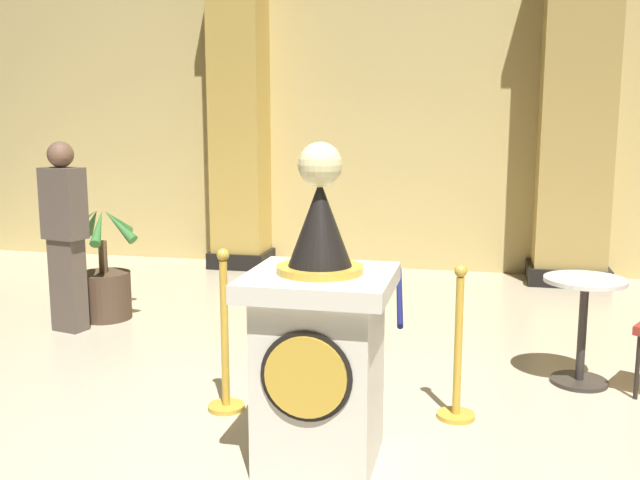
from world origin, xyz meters
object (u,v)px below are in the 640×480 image
(pedestal_clock, at_px, (320,343))
(stanchion_near, at_px, (457,366))
(stanchion_far, at_px, (225,354))
(potted_palm_left, at_px, (104,284))
(cafe_table, at_px, (583,317))
(bystander_guest, at_px, (65,232))

(pedestal_clock, height_order, stanchion_near, pedestal_clock)
(stanchion_far, height_order, potted_palm_left, potted_palm_left)
(pedestal_clock, distance_m, stanchion_near, 1.08)
(stanchion_far, height_order, cafe_table, stanchion_far)
(bystander_guest, xyz_separation_m, cafe_table, (4.28, -0.37, -0.40))
(stanchion_far, bearing_deg, stanchion_near, 7.43)
(bystander_guest, bearing_deg, pedestal_clock, -35.15)
(potted_palm_left, bearing_deg, pedestal_clock, -41.81)
(potted_palm_left, relative_size, cafe_table, 1.40)
(stanchion_near, relative_size, cafe_table, 1.29)
(stanchion_far, xyz_separation_m, potted_palm_left, (-1.86, 1.79, -0.04))
(stanchion_far, relative_size, potted_palm_left, 0.98)
(pedestal_clock, height_order, bystander_guest, pedestal_clock)
(stanchion_near, bearing_deg, pedestal_clock, -133.99)
(cafe_table, bearing_deg, stanchion_far, -156.62)
(pedestal_clock, bearing_deg, cafe_table, 44.88)
(stanchion_near, height_order, potted_palm_left, potted_palm_left)
(stanchion_far, relative_size, cafe_table, 1.38)
(stanchion_far, bearing_deg, pedestal_clock, -36.27)
(bystander_guest, bearing_deg, cafe_table, -4.95)
(stanchion_near, distance_m, stanchion_far, 1.48)
(bystander_guest, bearing_deg, potted_palm_left, 74.70)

